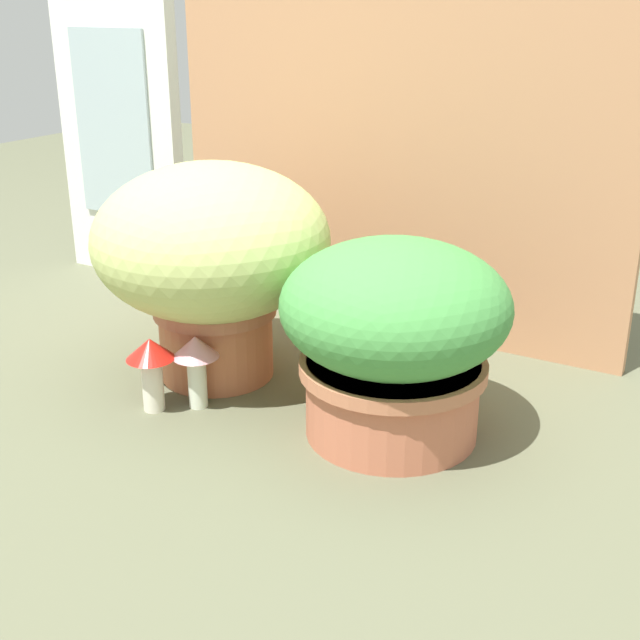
{
  "coord_description": "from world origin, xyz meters",
  "views": [
    {
      "loc": [
        0.77,
        -1.16,
        0.75
      ],
      "look_at": [
        0.04,
        0.1,
        0.18
      ],
      "focal_mm": 46.96,
      "sensor_mm": 36.0,
      "label": 1
    }
  ],
  "objects_px": {
    "leafy_planter": "(394,333)",
    "mushroom_ornament_red": "(151,361)",
    "grass_planter": "(212,253)",
    "cat": "(369,361)",
    "mushroom_ornament_pink": "(196,357)"
  },
  "relations": [
    {
      "from": "grass_planter",
      "to": "leafy_planter",
      "type": "bearing_deg",
      "value": -6.09
    },
    {
      "from": "mushroom_ornament_red",
      "to": "mushroom_ornament_pink",
      "type": "distance_m",
      "value": 0.08
    },
    {
      "from": "grass_planter",
      "to": "leafy_planter",
      "type": "distance_m",
      "value": 0.43
    },
    {
      "from": "leafy_planter",
      "to": "mushroom_ornament_pink",
      "type": "relative_size",
      "value": 2.75
    },
    {
      "from": "leafy_planter",
      "to": "mushroom_ornament_pink",
      "type": "distance_m",
      "value": 0.39
    },
    {
      "from": "leafy_planter",
      "to": "cat",
      "type": "xyz_separation_m",
      "value": [
        -0.06,
        0.02,
        -0.07
      ]
    },
    {
      "from": "grass_planter",
      "to": "leafy_planter",
      "type": "xyz_separation_m",
      "value": [
        0.43,
        -0.05,
        -0.07
      ]
    },
    {
      "from": "mushroom_ornament_red",
      "to": "grass_planter",
      "type": "bearing_deg",
      "value": 87.23
    },
    {
      "from": "mushroom_ornament_red",
      "to": "mushroom_ornament_pink",
      "type": "xyz_separation_m",
      "value": [
        0.07,
        0.05,
        0.0
      ]
    },
    {
      "from": "cat",
      "to": "mushroom_ornament_pink",
      "type": "relative_size",
      "value": 2.47
    },
    {
      "from": "cat",
      "to": "mushroom_ornament_red",
      "type": "xyz_separation_m",
      "value": [
        -0.38,
        -0.17,
        -0.02
      ]
    },
    {
      "from": "grass_planter",
      "to": "mushroom_ornament_pink",
      "type": "distance_m",
      "value": 0.22
    },
    {
      "from": "cat",
      "to": "mushroom_ornament_pink",
      "type": "bearing_deg",
      "value": -160.23
    },
    {
      "from": "leafy_planter",
      "to": "mushroom_ornament_red",
      "type": "distance_m",
      "value": 0.47
    },
    {
      "from": "leafy_planter",
      "to": "mushroom_ornament_red",
      "type": "bearing_deg",
      "value": -161.38
    }
  ]
}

